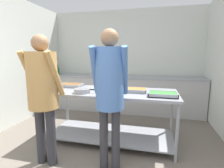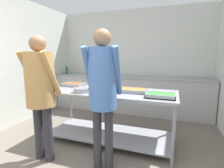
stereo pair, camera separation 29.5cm
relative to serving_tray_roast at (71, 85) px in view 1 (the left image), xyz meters
The scene contains 12 objects.
wall_rear 2.01m from the serving_tray_roast, 69.03° to the left, with size 4.13×0.06×2.65m.
wall_left 1.40m from the serving_tray_roast, behind, with size 0.06×3.72×2.65m.
back_counter 1.68m from the serving_tray_roast, 64.38° to the left, with size 3.97×0.65×0.92m.
serving_counter 0.91m from the serving_tray_roast, 15.05° to the right, with size 2.14×0.89×0.87m.
serving_tray_roast is the anchor object (origin of this frame).
sauce_pan 0.64m from the serving_tray_roast, 47.47° to the right, with size 0.39×0.25×0.07m.
plate_stack 0.82m from the serving_tray_roast, 14.68° to the right, with size 0.25×0.25×0.07m.
serving_tray_greens 1.19m from the serving_tray_roast, ahead, with size 0.46×0.29×0.05m.
serving_tray_vegetables 1.69m from the serving_tray_roast, 13.84° to the right, with size 0.40×0.28×0.05m.
guest_serving_left 1.39m from the serving_tray_roast, 43.41° to the right, with size 0.47×0.38×1.76m.
guest_serving_right 1.06m from the serving_tray_roast, 82.31° to the right, with size 0.49×0.37×1.71m.
water_bottle 1.82m from the serving_tray_roast, 128.05° to the left, with size 0.07×0.07×0.25m.
Camera 1 is at (0.82, -1.19, 1.45)m, focal length 28.00 mm.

